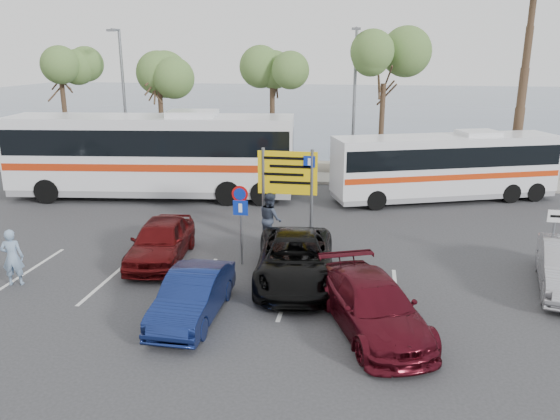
% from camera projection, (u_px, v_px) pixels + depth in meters
% --- Properties ---
extents(ground, '(120.00, 120.00, 0.00)m').
position_uv_depth(ground, '(242.00, 273.00, 17.81)').
color(ground, '#2F2F31').
rests_on(ground, ground).
extents(kerb_strip, '(44.00, 2.40, 0.15)m').
position_uv_depth(kerb_strip, '(298.00, 177.00, 31.04)').
color(kerb_strip, gray).
rests_on(kerb_strip, ground).
extents(seawall, '(48.00, 0.80, 0.60)m').
position_uv_depth(seawall, '(303.00, 166.00, 32.87)').
color(seawall, gray).
rests_on(seawall, ground).
extents(sea, '(140.00, 140.00, 0.00)m').
position_uv_depth(sea, '(343.00, 104.00, 74.63)').
color(sea, '#44556D').
rests_on(sea, ground).
extents(tree_far_left, '(3.20, 3.20, 7.60)m').
position_uv_depth(tree_far_left, '(59.00, 63.00, 31.49)').
color(tree_far_left, '#382619').
rests_on(tree_far_left, kerb_strip).
extents(tree_left, '(3.20, 3.20, 7.20)m').
position_uv_depth(tree_left, '(158.00, 69.00, 30.64)').
color(tree_left, '#382619').
rests_on(tree_left, kerb_strip).
extents(tree_mid, '(3.20, 3.20, 8.00)m').
position_uv_depth(tree_mid, '(272.00, 57.00, 29.44)').
color(tree_mid, '#382619').
rests_on(tree_mid, kerb_strip).
extents(tree_right, '(3.20, 3.20, 7.40)m').
position_uv_depth(tree_right, '(384.00, 67.00, 28.63)').
color(tree_right, '#382619').
rests_on(tree_right, kerb_strip).
extents(street_lamp_left, '(0.45, 1.15, 8.01)m').
position_uv_depth(street_lamp_left, '(123.00, 95.00, 30.89)').
color(street_lamp_left, slate).
rests_on(street_lamp_left, kerb_strip).
extents(street_lamp_right, '(0.45, 1.15, 8.01)m').
position_uv_depth(street_lamp_right, '(354.00, 98.00, 28.85)').
color(street_lamp_right, slate).
rests_on(street_lamp_right, kerb_strip).
extents(direction_sign, '(2.20, 0.12, 3.60)m').
position_uv_depth(direction_sign, '(288.00, 180.00, 20.00)').
color(direction_sign, slate).
rests_on(direction_sign, ground).
extents(sign_no_stop, '(0.60, 0.08, 2.35)m').
position_uv_depth(sign_no_stop, '(240.00, 207.00, 19.72)').
color(sign_no_stop, slate).
rests_on(sign_no_stop, ground).
extents(sign_parking, '(0.50, 0.07, 2.25)m').
position_uv_depth(sign_parking, '(241.00, 223.00, 18.18)').
color(sign_parking, slate).
rests_on(sign_parking, ground).
extents(sign_taxi, '(0.50, 0.07, 2.20)m').
position_uv_depth(sign_taxi, '(553.00, 233.00, 17.28)').
color(sign_taxi, slate).
rests_on(sign_taxi, ground).
extents(lane_markings, '(12.02, 4.20, 0.01)m').
position_uv_depth(lane_markings, '(199.00, 283.00, 17.04)').
color(lane_markings, silver).
rests_on(lane_markings, ground).
extents(coach_bus_left, '(13.95, 4.55, 4.27)m').
position_uv_depth(coach_bus_left, '(153.00, 158.00, 26.58)').
color(coach_bus_left, silver).
rests_on(coach_bus_left, ground).
extents(coach_bus_right, '(10.86, 5.83, 3.35)m').
position_uv_depth(coach_bus_right, '(444.00, 169.00, 26.14)').
color(coach_bus_right, silver).
rests_on(coach_bus_right, ground).
extents(car_blue, '(1.40, 3.95, 1.30)m').
position_uv_depth(car_blue, '(193.00, 295.00, 14.69)').
color(car_blue, '#111D4F').
rests_on(car_blue, ground).
extents(car_maroon, '(3.54, 5.13, 1.38)m').
position_uv_depth(car_maroon, '(373.00, 306.00, 14.01)').
color(car_maroon, '#4C0C16').
rests_on(car_maroon, ground).
extents(car_red, '(2.21, 4.50, 1.48)m').
position_uv_depth(car_red, '(161.00, 241.00, 18.69)').
color(car_red, '#4F0B0C').
rests_on(car_red, ground).
extents(suv_black, '(3.05, 5.51, 1.46)m').
position_uv_depth(suv_black, '(295.00, 260.00, 17.00)').
color(suv_black, black).
rests_on(suv_black, ground).
extents(pedestrian_near, '(0.75, 0.60, 1.80)m').
position_uv_depth(pedestrian_near, '(12.00, 257.00, 16.72)').
color(pedestrian_near, '#7D97B6').
rests_on(pedestrian_near, ground).
extents(pedestrian_far, '(1.13, 1.21, 1.97)m').
position_uv_depth(pedestrian_far, '(270.00, 219.00, 20.30)').
color(pedestrian_far, '#303748').
rests_on(pedestrian_far, ground).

